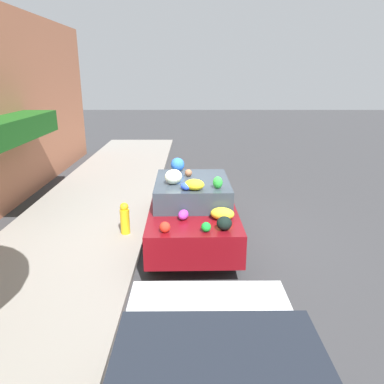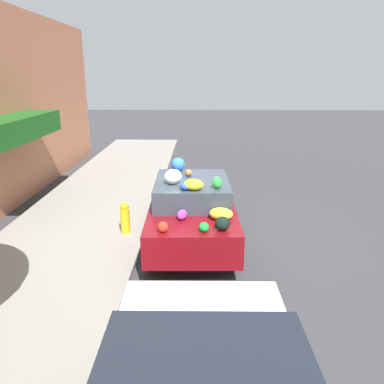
# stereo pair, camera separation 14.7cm
# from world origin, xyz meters

# --- Properties ---
(ground_plane) EXTENTS (60.00, 60.00, 0.00)m
(ground_plane) POSITION_xyz_m (0.00, 0.00, 0.00)
(ground_plane) COLOR #38383A
(sidewalk_curb) EXTENTS (24.00, 3.20, 0.11)m
(sidewalk_curb) POSITION_xyz_m (0.00, 2.70, 0.06)
(sidewalk_curb) COLOR gray
(sidewalk_curb) RESTS_ON ground
(fire_hydrant) EXTENTS (0.20, 0.20, 0.70)m
(fire_hydrant) POSITION_xyz_m (0.02, 1.52, 0.46)
(fire_hydrant) COLOR gold
(fire_hydrant) RESTS_ON sidewalk_curb
(art_car) EXTENTS (4.02, 1.80, 1.66)m
(art_car) POSITION_xyz_m (-0.04, 0.08, 0.74)
(art_car) COLOR maroon
(art_car) RESTS_ON ground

